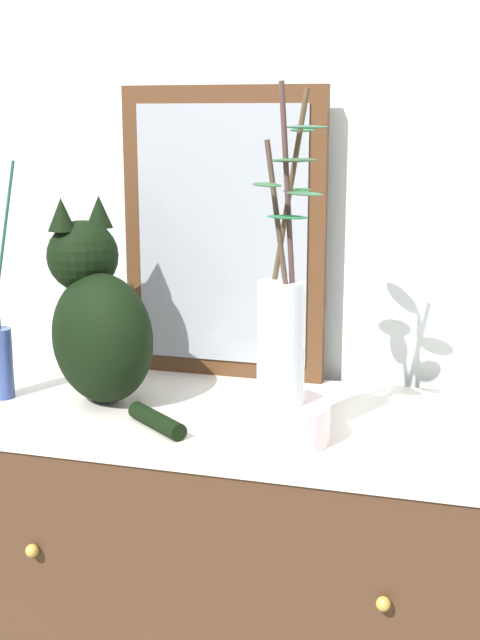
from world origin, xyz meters
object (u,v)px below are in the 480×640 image
Objects in this scene: mirror_leaning at (223,235)px; cat_sitting at (98,320)px; bowl_porcelain at (280,421)px; sideboard at (240,630)px; vase_glass_clear at (282,324)px.

mirror_leaning reaches higher than cat_sitting.
sideboard is at bearing 131.40° from bowl_porcelain.
vase_glass_clear is at bearing 9.58° from bowl_porcelain.
cat_sitting is (-0.19, -0.23, -0.14)m from mirror_leaning.
vase_glass_clear is (0.21, -0.35, -0.10)m from mirror_leaning.
cat_sitting is at bearing 162.80° from bowl_porcelain.
sideboard is 8.13× the size of bowl_porcelain.
sideboard is at bearing -0.17° from cat_sitting.
mirror_leaning is at bearing 114.32° from sideboard.
sideboard is at bearing -65.68° from mirror_leaning.
mirror_leaning reaches higher than vase_glass_clear.
vase_glass_clear reaches higher than bowl_porcelain.
mirror_leaning is 0.42m from vase_glass_clear.
sideboard is 0.81m from mirror_leaning.
vase_glass_clear is (0.11, -0.12, 0.67)m from sideboard.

